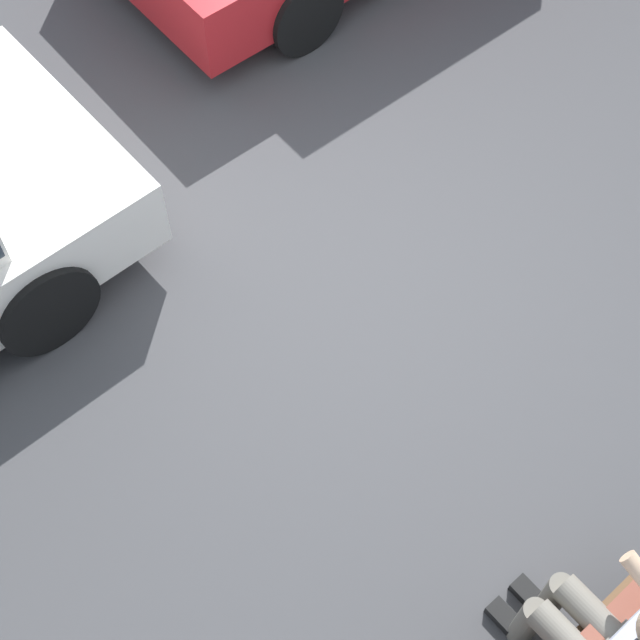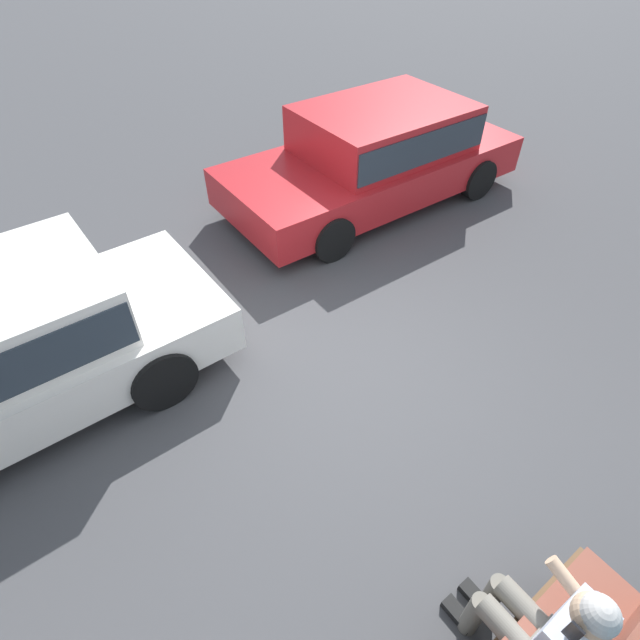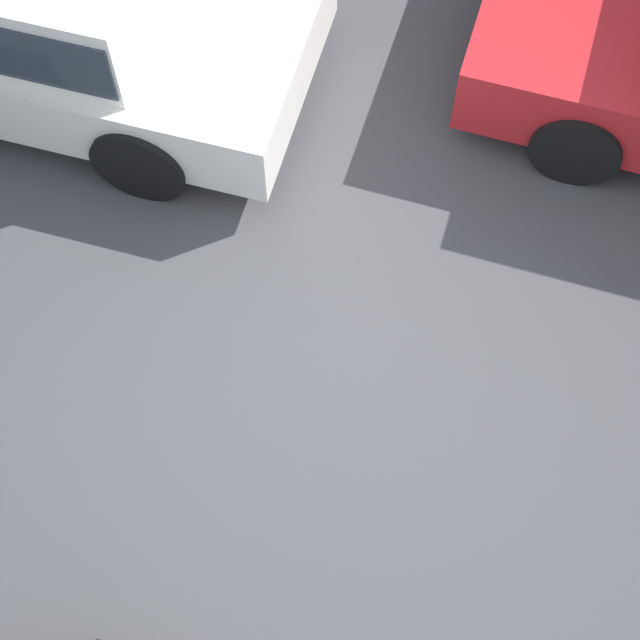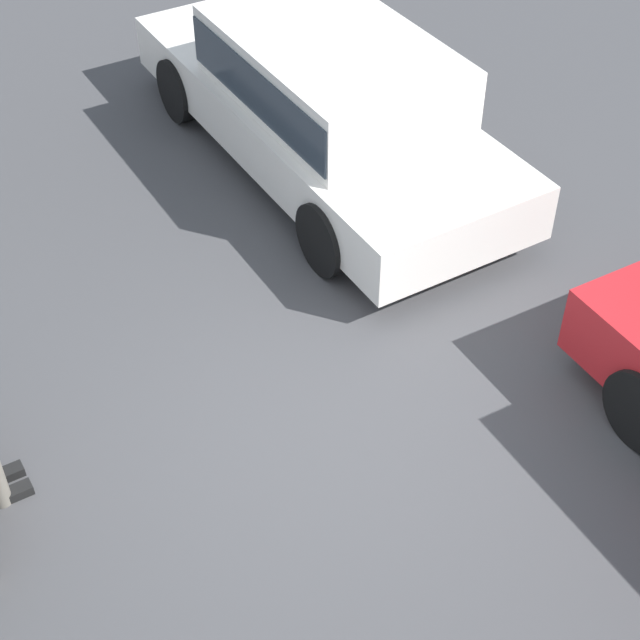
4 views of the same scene
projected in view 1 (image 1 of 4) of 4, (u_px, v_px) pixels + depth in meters
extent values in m
plane|color=#424244|center=(330.00, 264.00, 6.18)|extent=(60.00, 60.00, 0.00)
cylinder|color=#6B665B|center=(527.00, 623.00, 4.79)|extent=(0.12, 0.12, 0.49)
cube|color=black|center=(508.00, 621.00, 5.00)|extent=(0.10, 0.24, 0.07)
cylinder|color=#6B665B|center=(596.00, 619.00, 4.56)|extent=(0.15, 0.42, 0.15)
cylinder|color=#6B665B|center=(552.00, 599.00, 4.85)|extent=(0.12, 0.12, 0.49)
cube|color=black|center=(532.00, 598.00, 5.06)|extent=(0.10, 0.24, 0.07)
cylinder|color=black|center=(303.00, 13.00, 6.92)|extent=(0.61, 0.20, 0.61)
cylinder|color=black|center=(45.00, 305.00, 5.64)|extent=(0.64, 0.18, 0.64)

